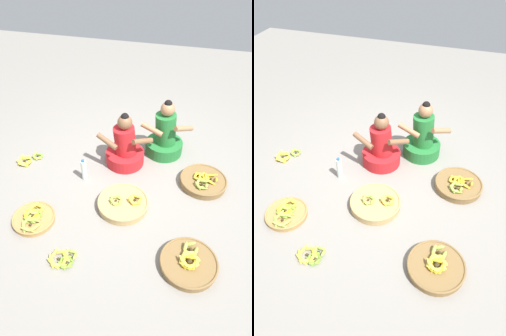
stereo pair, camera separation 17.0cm
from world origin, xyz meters
TOP-DOWN VIEW (x-y plane):
  - ground_plane at (0.00, 0.00)m, footprint 10.00×10.00m
  - vendor_woman_front at (-0.14, 0.30)m, footprint 0.72×0.52m
  - vendor_woman_behind at (0.34, 0.65)m, footprint 0.69×0.52m
  - banana_basket_back_right at (0.93, 0.12)m, footprint 0.59×0.59m
  - banana_basket_front_right at (0.04, -0.49)m, footprint 0.60×0.60m
  - banana_basket_mid_left at (-0.89, -0.95)m, footprint 0.48×0.48m
  - banana_basket_near_vendor at (0.86, -1.09)m, footprint 0.58×0.58m
  - loose_bananas_back_center at (-1.45, -0.01)m, footprint 0.33×0.35m
  - loose_bananas_near_bicycle at (-0.37, -1.34)m, footprint 0.29×0.25m
  - water_bottle at (-0.57, -0.15)m, footprint 0.07×0.07m

SIDE VIEW (x-z plane):
  - ground_plane at x=0.00m, z-range 0.00..0.00m
  - loose_bananas_back_center at x=-1.45m, z-range -0.02..0.07m
  - loose_bananas_near_bicycle at x=-0.37m, z-range -0.02..0.08m
  - banana_basket_mid_left at x=-0.89m, z-range -0.02..0.12m
  - banana_basket_near_vendor at x=0.86m, z-range -0.02..0.13m
  - banana_basket_back_right at x=0.93m, z-range -0.03..0.14m
  - banana_basket_front_right at x=0.04m, z-range -0.03..0.14m
  - water_bottle at x=-0.57m, z-range -0.01..0.31m
  - vendor_woman_front at x=-0.14m, z-range -0.14..0.64m
  - vendor_woman_behind at x=0.34m, z-range -0.15..0.69m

